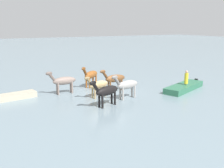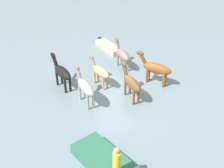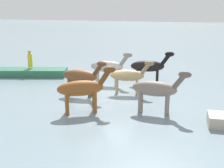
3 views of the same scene
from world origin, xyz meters
The scene contains 9 objects.
ground_plane centered at (0.00, 0.00, 0.00)m, with size 190.04×190.04×0.00m, color gray.
horse_pinto_flank centered at (2.96, 0.16, 1.14)m, with size 1.90×2.39×2.07m.
horse_rear_stallion centered at (1.76, 3.20, 1.11)m, with size 0.64×2.58×2.01m.
horse_chestnut_trailing centered at (0.68, -1.11, 1.08)m, with size 0.69×2.53×1.97m.
horse_dark_mare centered at (-3.04, 1.62, 1.13)m, with size 1.16×2.64×2.06m.
horse_dun_straggler centered at (-2.06, -0.69, 1.12)m, with size 0.92×2.63×2.03m.
horse_mid_herd centered at (-0.63, 1.11, 1.02)m, with size 1.02×2.39×1.85m.
boat_motor_center centered at (2.04, 7.34, 0.16)m, with size 1.57×3.96×0.71m.
person_helmsman_aft centered at (-2.30, -6.74, 1.15)m, with size 0.32×0.32×1.19m.
Camera 2 is at (-4.74, -13.26, 8.32)m, focal length 40.43 mm.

